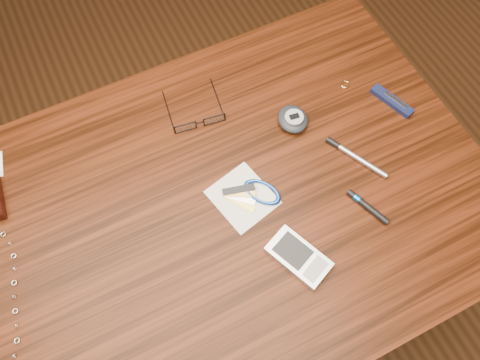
{
  "coord_description": "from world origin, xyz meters",
  "views": [
    {
      "loc": [
        -0.12,
        -0.31,
        1.54
      ],
      "look_at": [
        0.05,
        0.03,
        0.76
      ],
      "focal_mm": 35.0,
      "sensor_mm": 36.0,
      "label": 1
    }
  ],
  "objects_px": {
    "pocket_knife": "(392,101)",
    "notepad_keys": "(252,194)",
    "eyeglasses": "(199,121)",
    "silver_pen": "(351,154)",
    "pedometer": "(293,119)",
    "desk": "(224,223)",
    "pda_phone": "(299,257)"
  },
  "relations": [
    {
      "from": "pocket_knife",
      "to": "pda_phone",
      "type": "bearing_deg",
      "value": -148.81
    },
    {
      "from": "desk",
      "to": "pedometer",
      "type": "distance_m",
      "value": 0.25
    },
    {
      "from": "eyeglasses",
      "to": "notepad_keys",
      "type": "relative_size",
      "value": 0.89
    },
    {
      "from": "silver_pen",
      "to": "notepad_keys",
      "type": "bearing_deg",
      "value": 177.24
    },
    {
      "from": "pocket_knife",
      "to": "pedometer",
      "type": "bearing_deg",
      "value": 166.75
    },
    {
      "from": "eyeglasses",
      "to": "pda_phone",
      "type": "xyz_separation_m",
      "value": [
        0.04,
        -0.33,
        -0.0
      ]
    },
    {
      "from": "pedometer",
      "to": "notepad_keys",
      "type": "height_order",
      "value": "pedometer"
    },
    {
      "from": "eyeglasses",
      "to": "pedometer",
      "type": "height_order",
      "value": "pedometer"
    },
    {
      "from": "desk",
      "to": "pedometer",
      "type": "height_order",
      "value": "pedometer"
    },
    {
      "from": "silver_pen",
      "to": "pda_phone",
      "type": "bearing_deg",
      "value": -145.42
    },
    {
      "from": "pda_phone",
      "to": "notepad_keys",
      "type": "height_order",
      "value": "pda_phone"
    },
    {
      "from": "eyeglasses",
      "to": "pda_phone",
      "type": "height_order",
      "value": "eyeglasses"
    },
    {
      "from": "eyeglasses",
      "to": "pocket_knife",
      "type": "bearing_deg",
      "value": -18.81
    },
    {
      "from": "pda_phone",
      "to": "pocket_knife",
      "type": "bearing_deg",
      "value": 31.19
    },
    {
      "from": "pedometer",
      "to": "pocket_knife",
      "type": "relative_size",
      "value": 0.77
    },
    {
      "from": "desk",
      "to": "notepad_keys",
      "type": "distance_m",
      "value": 0.12
    },
    {
      "from": "pedometer",
      "to": "silver_pen",
      "type": "xyz_separation_m",
      "value": [
        0.06,
        -0.12,
        -0.01
      ]
    },
    {
      "from": "pedometer",
      "to": "pocket_knife",
      "type": "bearing_deg",
      "value": -13.25
    },
    {
      "from": "eyeglasses",
      "to": "pocket_knife",
      "type": "xyz_separation_m",
      "value": [
        0.37,
        -0.13,
        -0.0
      ]
    },
    {
      "from": "pocket_knife",
      "to": "notepad_keys",
      "type": "bearing_deg",
      "value": -170.46
    },
    {
      "from": "desk",
      "to": "silver_pen",
      "type": "relative_size",
      "value": 8.0
    },
    {
      "from": "pedometer",
      "to": "notepad_keys",
      "type": "xyz_separation_m",
      "value": [
        -0.14,
        -0.11,
        -0.01
      ]
    },
    {
      "from": "desk",
      "to": "eyeglasses",
      "type": "xyz_separation_m",
      "value": [
        0.03,
        0.18,
        0.11
      ]
    },
    {
      "from": "pda_phone",
      "to": "eyeglasses",
      "type": "bearing_deg",
      "value": 97.08
    },
    {
      "from": "desk",
      "to": "notepad_keys",
      "type": "bearing_deg",
      "value": -8.74
    },
    {
      "from": "notepad_keys",
      "to": "silver_pen",
      "type": "xyz_separation_m",
      "value": [
        0.21,
        -0.01,
        0.0
      ]
    },
    {
      "from": "eyeglasses",
      "to": "pocket_knife",
      "type": "height_order",
      "value": "eyeglasses"
    },
    {
      "from": "pda_phone",
      "to": "silver_pen",
      "type": "height_order",
      "value": "pda_phone"
    },
    {
      "from": "pda_phone",
      "to": "pocket_knife",
      "type": "height_order",
      "value": "pda_phone"
    },
    {
      "from": "pocket_knife",
      "to": "silver_pen",
      "type": "height_order",
      "value": "pocket_knife"
    },
    {
      "from": "eyeglasses",
      "to": "silver_pen",
      "type": "xyz_separation_m",
      "value": [
        0.23,
        -0.2,
        -0.01
      ]
    },
    {
      "from": "pocket_knife",
      "to": "silver_pen",
      "type": "distance_m",
      "value": 0.16
    }
  ]
}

